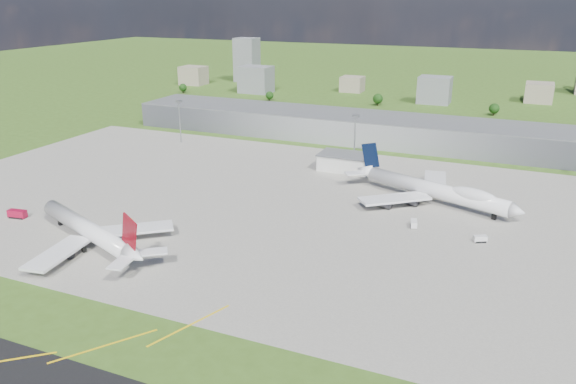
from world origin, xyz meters
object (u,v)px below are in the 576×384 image
at_px(van_white_near, 414,224).
at_px(van_white_far, 480,239).
at_px(tug_yellow, 128,221).
at_px(airliner_red_twin, 90,232).
at_px(airliner_blue_quad, 435,190).
at_px(fire_truck, 17,214).

relative_size(van_white_near, van_white_far, 1.08).
distance_m(tug_yellow, van_white_near, 112.63).
bearing_deg(airliner_red_twin, airliner_blue_quad, -116.99).
distance_m(airliner_blue_quad, van_white_near, 30.74).
distance_m(airliner_red_twin, airliner_blue_quad, 141.33).
distance_m(van_white_near, van_white_far, 25.53).
height_order(airliner_blue_quad, van_white_far, airliner_blue_quad).
height_order(airliner_blue_quad, tug_yellow, airliner_blue_quad).
xyz_separation_m(fire_truck, van_white_near, (149.48, 53.83, -0.32)).
distance_m(airliner_blue_quad, tug_yellow, 129.29).
bearing_deg(van_white_far, airliner_blue_quad, 94.62).
relative_size(airliner_blue_quad, van_white_near, 13.58).
bearing_deg(airliner_red_twin, van_white_far, -133.80).
bearing_deg(airliner_red_twin, tug_yellow, -64.17).
xyz_separation_m(airliner_blue_quad, fire_truck, (-152.48, -84.08, -4.21)).
relative_size(fire_truck, tug_yellow, 2.16).
height_order(van_white_near, van_white_far, van_white_near).
relative_size(tug_yellow, van_white_near, 0.64).
height_order(airliner_blue_quad, van_white_near, airliner_blue_quad).
xyz_separation_m(airliner_blue_quad, van_white_far, (22.11, -34.89, -4.64)).
relative_size(airliner_red_twin, van_white_far, 13.23).
bearing_deg(airliner_blue_quad, fire_truck, -129.92).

